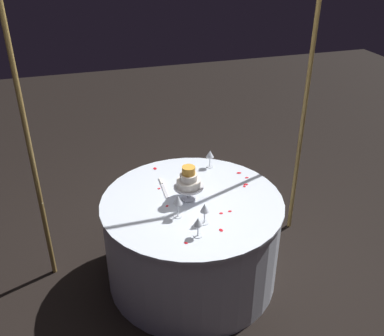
% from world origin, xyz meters
% --- Properties ---
extents(ground_plane, '(12.00, 12.00, 0.00)m').
position_xyz_m(ground_plane, '(0.00, 0.00, 0.00)').
color(ground_plane, black).
extents(decorative_arch, '(2.21, 0.06, 2.47)m').
position_xyz_m(decorative_arch, '(0.00, 0.37, 1.60)').
color(decorative_arch, olive).
rests_on(decorative_arch, ground).
extents(main_table, '(1.36, 1.36, 0.73)m').
position_xyz_m(main_table, '(0.00, 0.00, 0.36)').
color(main_table, silver).
rests_on(main_table, ground).
extents(tiered_cake, '(0.22, 0.22, 0.27)m').
position_xyz_m(tiered_cake, '(-0.02, 0.03, 0.88)').
color(tiered_cake, silver).
rests_on(tiered_cake, main_table).
extents(wine_glass_0, '(0.07, 0.07, 0.17)m').
position_xyz_m(wine_glass_0, '(-0.15, -0.17, 0.86)').
color(wine_glass_0, silver).
rests_on(wine_glass_0, main_table).
extents(wine_glass_1, '(0.06, 0.06, 0.14)m').
position_xyz_m(wine_glass_1, '(-0.08, -0.41, 0.83)').
color(wine_glass_1, silver).
rests_on(wine_glass_1, main_table).
extents(wine_glass_2, '(0.07, 0.07, 0.15)m').
position_xyz_m(wine_glass_2, '(0.29, 0.45, 0.84)').
color(wine_glass_2, silver).
rests_on(wine_glass_2, main_table).
extents(wine_glass_3, '(0.06, 0.06, 0.16)m').
position_xyz_m(wine_glass_3, '(0.00, -0.29, 0.84)').
color(wine_glass_3, silver).
rests_on(wine_glass_3, main_table).
extents(cake_knife, '(0.03, 0.30, 0.01)m').
position_xyz_m(cake_knife, '(-0.16, 0.25, 0.73)').
color(cake_knife, silver).
rests_on(cake_knife, main_table).
extents(rose_petal_0, '(0.03, 0.04, 0.00)m').
position_xyz_m(rose_petal_0, '(0.08, -0.40, 0.73)').
color(rose_petal_0, red).
rests_on(rose_petal_0, main_table).
extents(rose_petal_1, '(0.03, 0.03, 0.00)m').
position_xyz_m(rose_petal_1, '(0.52, 0.19, 0.73)').
color(rose_petal_1, red).
rests_on(rose_petal_1, main_table).
extents(rose_petal_2, '(0.03, 0.03, 0.00)m').
position_xyz_m(rose_petal_2, '(-0.20, 0.23, 0.73)').
color(rose_petal_2, red).
rests_on(rose_petal_2, main_table).
extents(rose_petal_3, '(0.03, 0.03, 0.00)m').
position_xyz_m(rose_petal_3, '(-0.19, -0.02, 0.73)').
color(rose_petal_3, red).
rests_on(rose_petal_3, main_table).
extents(rose_petal_4, '(0.02, 0.03, 0.00)m').
position_xyz_m(rose_petal_4, '(0.45, 0.07, 0.73)').
color(rose_petal_4, red).
rests_on(rose_petal_4, main_table).
extents(rose_petal_5, '(0.03, 0.02, 0.00)m').
position_xyz_m(rose_petal_5, '(0.15, -0.22, 0.73)').
color(rose_petal_5, red).
rests_on(rose_petal_5, main_table).
extents(rose_petal_6, '(0.03, 0.04, 0.00)m').
position_xyz_m(rose_petal_6, '(-0.16, 0.55, 0.73)').
color(rose_petal_6, red).
rests_on(rose_petal_6, main_table).
extents(rose_petal_7, '(0.03, 0.02, 0.00)m').
position_xyz_m(rose_petal_7, '(0.22, -0.21, 0.73)').
color(rose_petal_7, red).
rests_on(rose_petal_7, main_table).
extents(rose_petal_8, '(0.04, 0.03, 0.00)m').
position_xyz_m(rose_petal_8, '(0.49, 0.28, 0.73)').
color(rose_petal_8, red).
rests_on(rose_petal_8, main_table).
extents(rose_petal_9, '(0.04, 0.03, 0.00)m').
position_xyz_m(rose_petal_9, '(0.47, 0.09, 0.73)').
color(rose_petal_9, red).
rests_on(rose_petal_9, main_table).
extents(rose_petal_10, '(0.03, 0.03, 0.00)m').
position_xyz_m(rose_petal_10, '(-0.18, -0.46, 0.73)').
color(rose_petal_10, red).
rests_on(rose_petal_10, main_table).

